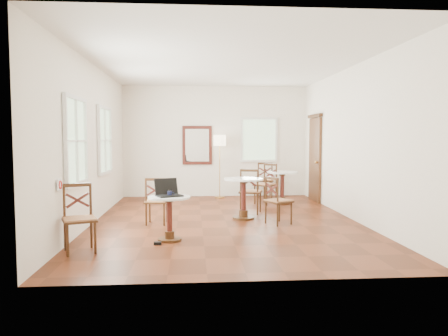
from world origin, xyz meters
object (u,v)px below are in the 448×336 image
object	(u,v)px
cafe_table_mid	(244,194)
water_glass	(170,193)
chair_near_b	(79,218)
chair_near_a	(156,201)
chair_back_b	(266,184)
floor_lamp	(220,145)
chair_mid_a	(250,191)
power_adapter	(158,243)
laptop	(168,192)
chair_mid_b	(278,200)
cafe_table_near	(169,213)
chair_back_a	(264,180)
mouse	(162,194)
cafe_table_back	(282,184)
navy_mug	(170,194)

from	to	relation	value
cafe_table_mid	water_glass	world-z (taller)	cafe_table_mid
water_glass	chair_near_b	bearing A→B (deg)	-154.81
chair_near_a	chair_back_b	bearing A→B (deg)	-131.77
floor_lamp	water_glass	bearing A→B (deg)	-102.93
cafe_table_mid	chair_near_a	distance (m)	1.72
chair_near_a	chair_mid_a	distance (m)	2.13
water_glass	power_adapter	distance (m)	0.79
cafe_table_mid	laptop	bearing A→B (deg)	-130.55
chair_near_b	chair_back_b	distance (m)	5.29
chair_near_b	chair_mid_b	world-z (taller)	chair_near_b
floor_lamp	chair_near_a	bearing A→B (deg)	-112.25
chair_mid_b	chair_back_b	distance (m)	2.40
cafe_table_near	chair_near_a	bearing A→B (deg)	103.50
chair_back_a	mouse	world-z (taller)	chair_back_a
laptop	power_adapter	size ratio (longest dim) A/B	4.12
cafe_table_near	cafe_table_back	distance (m)	4.34
cafe_table_mid	chair_near_a	world-z (taller)	chair_near_a
cafe_table_back	mouse	xyz separation A→B (m)	(-2.65, -3.41, 0.23)
chair_mid_a	laptop	xyz separation A→B (m)	(-1.60, -2.21, 0.29)
floor_lamp	mouse	bearing A→B (deg)	-104.69
cafe_table_back	chair_near_b	xyz separation A→B (m)	(-3.75, -4.09, -0.01)
chair_back_a	floor_lamp	bearing A→B (deg)	1.94
chair_back_a	mouse	bearing A→B (deg)	65.68
chair_near_b	chair_near_a	bearing A→B (deg)	42.31
chair_mid_a	chair_back_a	size ratio (longest dim) A/B	1.00
chair_back_b	power_adapter	distance (m)	4.45
chair_mid_a	mouse	distance (m)	2.75
cafe_table_back	chair_mid_a	distance (m)	1.58
chair_near_b	power_adapter	distance (m)	1.19
chair_near_a	chair_mid_a	bearing A→B (deg)	-146.73
mouse	laptop	bearing A→B (deg)	-43.89
cafe_table_mid	cafe_table_back	size ratio (longest dim) A/B	1.03
cafe_table_near	cafe_table_back	size ratio (longest dim) A/B	0.89
laptop	water_glass	xyz separation A→B (m)	(0.03, -0.04, -0.01)
chair_mid_b	chair_back_a	world-z (taller)	chair_back_a
mouse	chair_mid_a	bearing A→B (deg)	38.82
chair_back_b	power_adapter	size ratio (longest dim) A/B	8.58
chair_back_b	cafe_table_back	bearing A→B (deg)	49.79
cafe_table_mid	chair_mid_a	distance (m)	0.63
chair_back_b	water_glass	world-z (taller)	chair_back_b
chair_near_b	cafe_table_near	bearing A→B (deg)	3.15
cafe_table_near	water_glass	xyz separation A→B (m)	(0.01, 0.02, 0.32)
cafe_table_mid	chair_near_a	size ratio (longest dim) A/B	0.93
cafe_table_back	laptop	distance (m)	4.32
chair_mid_b	laptop	distance (m)	2.25
cafe_table_back	power_adapter	distance (m)	4.67
water_glass	chair_back_b	bearing A→B (deg)	58.75
chair_mid_a	chair_mid_b	xyz separation A→B (m)	(0.35, -1.14, -0.03)
cafe_table_back	navy_mug	distance (m)	4.35
chair_back_a	water_glass	size ratio (longest dim) A/B	9.08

